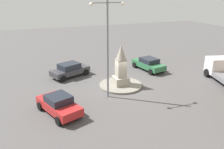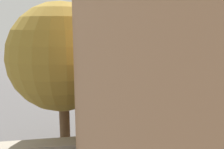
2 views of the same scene
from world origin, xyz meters
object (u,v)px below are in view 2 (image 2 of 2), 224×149
car_red_near_island (46,75)px  tree_mid_cluster (62,57)px  car_dark_grey_approaching (117,68)px  truck_white_far_side (224,111)px  monument (116,67)px  tree_near_wall (117,62)px  streetlamp (85,31)px  car_green_waiting (185,82)px

car_red_near_island → tree_mid_cluster: size_ratio=0.70×
tree_mid_cluster → car_red_near_island: bearing=-27.4°
car_dark_grey_approaching → truck_white_far_side: (-14.16, 6.65, 0.21)m
monument → truck_white_far_side: 10.50m
tree_near_wall → streetlamp: bearing=-33.0°
truck_white_far_side → tree_mid_cluster: size_ratio=1.00×
streetlamp → car_green_waiting: (-6.73, -5.04, -4.16)m
car_dark_grey_approaching → car_red_near_island: (2.28, 7.49, -0.01)m
monument → tree_mid_cluster: bearing=124.9°
monument → streetlamp: bearing=42.7°
car_dark_grey_approaching → car_red_near_island: 7.83m
streetlamp → tree_near_wall: 12.15m
car_dark_grey_approaching → car_green_waiting: bearing=173.2°
tree_near_wall → car_dark_grey_approaching: bearing=-46.1°
monument → tree_near_wall: tree_near_wall is taller
streetlamp → car_dark_grey_approaching: streetlamp is taller
car_red_near_island → tree_mid_cluster: tree_mid_cluster is taller
monument → car_green_waiting: size_ratio=0.87×
car_green_waiting → truck_white_far_side: size_ratio=0.71×
car_dark_grey_approaching → streetlamp: bearing=108.5°
monument → tree_near_wall: (-8.23, 8.38, 2.09)m
streetlamp → car_dark_grey_approaching: (2.04, -6.08, -4.14)m
streetlamp → tree_mid_cluster: bearing=137.2°
truck_white_far_side → tree_mid_cluster: tree_mid_cluster is taller
truck_white_far_side → tree_near_wall: tree_near_wall is taller
car_red_near_island → tree_mid_cluster: 15.34m
tree_near_wall → truck_white_far_side: bearing=-108.0°
car_green_waiting → tree_near_wall: size_ratio=0.71×
monument → car_dark_grey_approaching: size_ratio=0.87×
truck_white_far_side → tree_near_wall: 7.01m
car_red_near_island → car_green_waiting: size_ratio=0.99×
car_green_waiting → tree_mid_cluster: bearing=99.5°
car_red_near_island → tree_mid_cluster: (-13.28, 6.88, 3.42)m
car_red_near_island → streetlamp: bearing=-162.0°
truck_white_far_side → tree_mid_cluster: bearing=67.7°
monument → tree_near_wall: bearing=134.5°
streetlamp → car_dark_grey_approaching: bearing=-71.5°
car_dark_grey_approaching → car_red_near_island: car_red_near_island is taller
monument → car_red_near_island: (6.24, 3.18, -1.12)m
monument → streetlamp: (1.93, 1.78, 3.04)m
monument → streetlamp: streetlamp is taller
car_dark_grey_approaching → tree_near_wall: bearing=133.9°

